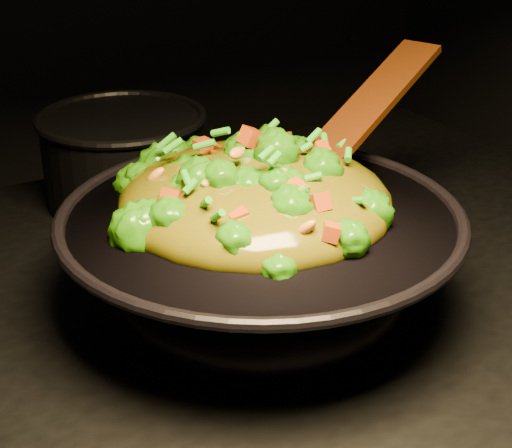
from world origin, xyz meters
TOP-DOWN VIEW (x-y plane):
  - wok at (-0.01, -0.04)m, footprint 0.50×0.50m
  - stir_fry at (-0.00, -0.02)m, footprint 0.35×0.35m
  - spatula at (0.14, 0.01)m, footprint 0.32×0.16m
  - back_pot at (-0.02, 0.32)m, footprint 0.23×0.23m

SIDE VIEW (x-z plane):
  - wok at x=-0.01m, z-range 0.90..1.02m
  - back_pot at x=-0.02m, z-range 0.90..1.03m
  - stir_fry at x=0.00m, z-range 1.02..1.12m
  - spatula at x=0.14m, z-range 1.00..1.14m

